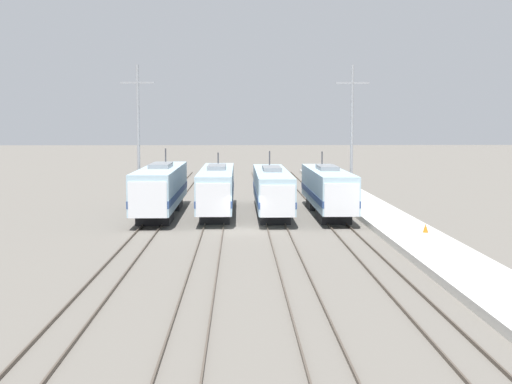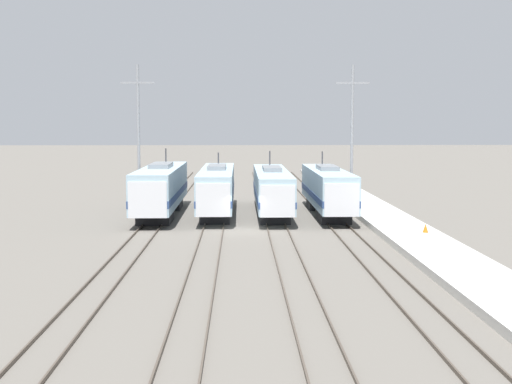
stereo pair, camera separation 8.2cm
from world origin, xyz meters
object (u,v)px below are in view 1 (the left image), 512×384
(locomotive_center_right, at_px, (272,190))
(catenary_tower_right, at_px, (352,135))
(locomotive_far_right, at_px, (328,190))
(locomotive_far_left, at_px, (160,189))
(catenary_tower_left, at_px, (138,135))
(locomotive_center_left, at_px, (217,189))
(traffic_cone, at_px, (426,228))

(locomotive_center_right, relative_size, catenary_tower_right, 1.50)
(locomotive_center_right, xyz_separation_m, locomotive_far_right, (4.65, -0.59, 0.05))
(locomotive_far_left, distance_m, locomotive_center_right, 9.33)
(locomotive_far_right, height_order, catenary_tower_left, catenary_tower_left)
(locomotive_far_right, bearing_deg, catenary_tower_left, 174.60)
(locomotive_center_left, distance_m, traffic_cone, 19.40)
(locomotive_center_right, bearing_deg, catenary_tower_left, 175.34)
(locomotive_far_left, xyz_separation_m, traffic_cone, (18.95, -12.37, -1.50))
(locomotive_center_left, height_order, traffic_cone, locomotive_center_left)
(locomotive_center_left, xyz_separation_m, catenary_tower_left, (-6.64, 0.92, 4.56))
(locomotive_far_right, xyz_separation_m, catenary_tower_right, (2.20, 1.51, 4.57))
(locomotive_far_left, bearing_deg, locomotive_far_right, 0.39)
(locomotive_far_left, distance_m, catenary_tower_right, 16.84)
(locomotive_center_left, height_order, catenary_tower_right, catenary_tower_right)
(locomotive_center_left, bearing_deg, catenary_tower_left, 172.11)
(locomotive_center_right, relative_size, locomotive_far_right, 1.09)
(catenary_tower_left, xyz_separation_m, catenary_tower_right, (18.14, 0.00, 0.00))
(locomotive_center_right, bearing_deg, catenary_tower_right, 7.64)
(locomotive_far_left, height_order, catenary_tower_left, catenary_tower_left)
(catenary_tower_left, distance_m, traffic_cone, 25.86)
(locomotive_far_right, distance_m, catenary_tower_left, 16.65)
(locomotive_far_left, relative_size, locomotive_far_right, 1.05)
(locomotive_far_left, relative_size, locomotive_center_left, 0.98)
(locomotive_center_left, distance_m, catenary_tower_left, 8.10)
(locomotive_far_right, bearing_deg, catenary_tower_right, 34.38)
(catenary_tower_left, relative_size, traffic_cone, 21.70)
(catenary_tower_right, distance_m, traffic_cone, 15.44)
(locomotive_far_left, relative_size, locomotive_center_right, 0.96)
(locomotive_far_left, bearing_deg, catenary_tower_right, 5.66)
(locomotive_far_left, xyz_separation_m, catenary_tower_right, (16.16, 1.60, 4.47))
(catenary_tower_left, distance_m, catenary_tower_right, 18.14)
(locomotive_center_left, xyz_separation_m, catenary_tower_right, (11.51, 0.92, 4.56))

